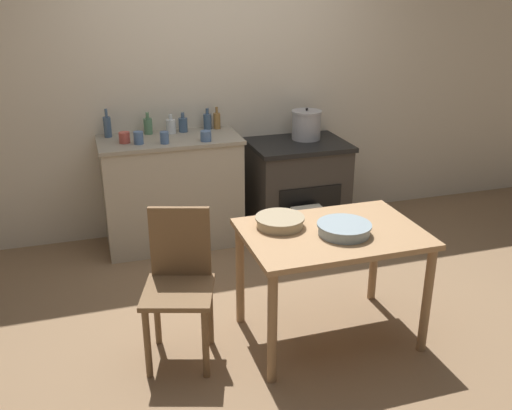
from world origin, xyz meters
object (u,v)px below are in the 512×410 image
object	(u,v)px
bottle_center_left	(207,121)
bottle_far_left	(183,124)
bottle_center_right	(217,120)
mixing_bowl_small	(344,228)
stock_pot	(306,125)
bottle_center	(107,126)
chair	(179,281)
mixing_bowl_large	(280,221)
bottle_left	(148,126)
cup_end_right	(164,138)
cup_mid_right	(206,136)
bottle_mid_left	(171,126)
work_table	(332,247)
cup_right	(139,138)
flour_sack	(308,230)
stove	(297,186)
cup_far_right	(124,138)

from	to	relation	value
bottle_center_left	bottle_far_left	bearing A→B (deg)	-172.61
bottle_center_right	mixing_bowl_small	bearing A→B (deg)	-81.47
stock_pot	bottle_center	xyz separation A→B (m)	(-1.70, 0.13, 0.08)
chair	bottle_center_left	xyz separation A→B (m)	(0.60, 1.79, 0.51)
bottle_center_left	mixing_bowl_large	bearing A→B (deg)	-88.42
stock_pot	bottle_left	bearing A→B (deg)	174.32
bottle_far_left	cup_end_right	world-z (taller)	bottle_far_left
mixing_bowl_large	cup_mid_right	xyz separation A→B (m)	(-0.15, 1.35, 0.20)
bottle_mid_left	bottle_center_right	xyz separation A→B (m)	(0.41, 0.04, 0.01)
work_table	cup_right	xyz separation A→B (m)	(-0.95, 1.58, 0.36)
chair	stock_pot	world-z (taller)	stock_pot
cup_end_right	mixing_bowl_large	bearing A→B (deg)	-70.94
flour_sack	mixing_bowl_small	size ratio (longest dim) A/B	1.15
stock_pot	cup_end_right	distance (m)	1.30
bottle_left	cup_mid_right	distance (m)	0.55
stock_pot	bottle_far_left	world-z (taller)	bottle_far_left
flour_sack	stock_pot	size ratio (longest dim) A/B	1.33
chair	work_table	bearing A→B (deg)	11.36
bottle_far_left	cup_right	world-z (taller)	bottle_far_left
stove	bottle_center_left	world-z (taller)	bottle_center_left
bottle_left	cup_end_right	bearing A→B (deg)	-76.31
bottle_far_left	bottle_left	world-z (taller)	bottle_left
work_table	cup_end_right	bearing A→B (deg)	116.22
bottle_left	cup_right	bearing A→B (deg)	-111.22
stove	bottle_mid_left	distance (m)	1.24
mixing_bowl_large	cup_far_right	bearing A→B (deg)	117.48
cup_right	bottle_center	bearing A→B (deg)	126.62
mixing_bowl_small	mixing_bowl_large	bearing A→B (deg)	145.91
bottle_mid_left	bottle_center_left	size ratio (longest dim) A/B	0.88
stock_pot	stove	bearing A→B (deg)	-141.73
bottle_far_left	bottle_center_left	bearing A→B (deg)	7.39
bottle_mid_left	bottle_center_left	bearing A→B (deg)	8.09
cup_far_right	cup_end_right	xyz separation A→B (m)	(0.30, -0.11, 0.00)
bottle_center_right	cup_end_right	xyz separation A→B (m)	(-0.51, -0.34, -0.03)
mixing_bowl_small	bottle_center_right	distance (m)	1.98
stock_pot	bottle_far_left	size ratio (longest dim) A/B	1.69
flour_sack	bottle_center_left	distance (m)	1.27
mixing_bowl_small	bottle_center_right	bearing A→B (deg)	98.53
cup_end_right	work_table	bearing A→B (deg)	-63.78
mixing_bowl_small	cup_right	distance (m)	1.94
chair	bottle_center	size ratio (longest dim) A/B	3.94
flour_sack	bottle_left	bearing A→B (deg)	150.36
stove	cup_mid_right	xyz separation A→B (m)	(-0.85, -0.15, 0.57)
flour_sack	bottle_center	xyz separation A→B (m)	(-1.52, 0.68, 0.84)
stock_pot	bottle_mid_left	xyz separation A→B (m)	(-1.18, 0.10, 0.05)
chair	mixing_bowl_small	xyz separation A→B (m)	(0.97, -0.16, 0.28)
work_table	cup_right	distance (m)	1.88
bottle_center_left	cup_end_right	bearing A→B (deg)	-140.64
cup_right	stock_pot	bearing A→B (deg)	6.02
bottle_center_left	cup_right	world-z (taller)	bottle_center_left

